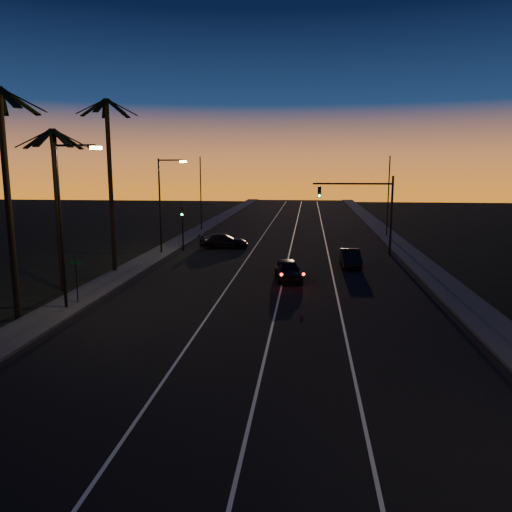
# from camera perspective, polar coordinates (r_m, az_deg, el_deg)

# --- Properties ---
(road) EXTENTS (20.00, 170.00, 0.01)m
(road) POSITION_cam_1_polar(r_m,az_deg,el_deg) (36.17, 2.44, -2.24)
(road) COLOR black
(road) RESTS_ON ground
(sidewalk_left) EXTENTS (2.40, 170.00, 0.16)m
(sidewalk_left) POSITION_cam_1_polar(r_m,az_deg,el_deg) (38.49, -14.44, -1.69)
(sidewalk_left) COLOR #393936
(sidewalk_left) RESTS_ON ground
(sidewalk_right) EXTENTS (2.40, 170.00, 0.16)m
(sidewalk_right) POSITION_cam_1_polar(r_m,az_deg,el_deg) (37.19, 19.95, -2.39)
(sidewalk_right) COLOR #393936
(sidewalk_right) RESTS_ON ground
(lane_stripe_left) EXTENTS (0.12, 160.00, 0.01)m
(lane_stripe_left) POSITION_cam_1_polar(r_m,az_deg,el_deg) (36.47, -2.27, -2.12)
(lane_stripe_left) COLOR silver
(lane_stripe_left) RESTS_ON road
(lane_stripe_mid) EXTENTS (0.12, 160.00, 0.01)m
(lane_stripe_mid) POSITION_cam_1_polar(r_m,az_deg,el_deg) (36.14, 3.23, -2.24)
(lane_stripe_mid) COLOR silver
(lane_stripe_mid) RESTS_ON road
(lane_stripe_right) EXTENTS (0.12, 160.00, 0.01)m
(lane_stripe_right) POSITION_cam_1_polar(r_m,az_deg,el_deg) (36.15, 8.79, -2.34)
(lane_stripe_right) COLOR silver
(lane_stripe_right) RESTS_ON road
(palm_near) EXTENTS (4.25, 4.16, 11.53)m
(palm_near) POSITION_cam_1_polar(r_m,az_deg,el_deg) (27.58, -26.64, 7.67)
(palm_near) COLOR black
(palm_near) RESTS_ON ground
(palm_mid) EXTENTS (4.25, 4.16, 10.03)m
(palm_mid) POSITION_cam_1_polar(r_m,az_deg,el_deg) (33.10, -21.83, 6.83)
(palm_mid) COLOR black
(palm_mid) RESTS_ON ground
(palm_far) EXTENTS (4.25, 4.16, 12.53)m
(palm_far) POSITION_cam_1_polar(r_m,az_deg,el_deg) (38.09, -16.38, 9.52)
(palm_far) COLOR black
(palm_far) RESTS_ON ground
(streetlight_left_near) EXTENTS (2.55, 0.26, 9.00)m
(streetlight_left_near) POSITION_cam_1_polar(r_m,az_deg,el_deg) (28.47, -20.97, 4.58)
(streetlight_left_near) COLOR black
(streetlight_left_near) RESTS_ON ground
(streetlight_left_far) EXTENTS (2.55, 0.26, 8.50)m
(streetlight_left_far) POSITION_cam_1_polar(r_m,az_deg,el_deg) (45.22, -10.57, 6.55)
(streetlight_left_far) COLOR black
(streetlight_left_far) RESTS_ON ground
(street_sign) EXTENTS (0.70, 0.06, 2.60)m
(street_sign) POSITION_cam_1_polar(r_m,az_deg,el_deg) (29.93, -19.84, -2.22)
(street_sign) COLOR black
(street_sign) RESTS_ON ground
(signal_mast) EXTENTS (7.10, 0.41, 7.00)m
(signal_mast) POSITION_cam_1_polar(r_m,az_deg,el_deg) (45.62, 12.34, 6.17)
(signal_mast) COLOR black
(signal_mast) RESTS_ON ground
(signal_post) EXTENTS (0.28, 0.37, 4.20)m
(signal_post) POSITION_cam_1_polar(r_m,az_deg,el_deg) (46.99, -8.41, 4.08)
(signal_post) COLOR black
(signal_post) RESTS_ON ground
(far_pole_left) EXTENTS (0.14, 0.14, 9.00)m
(far_pole_left) POSITION_cam_1_polar(r_m,az_deg,el_deg) (61.78, -6.33, 7.04)
(far_pole_left) COLOR black
(far_pole_left) RESTS_ON ground
(far_pole_right) EXTENTS (0.14, 0.14, 9.00)m
(far_pole_right) POSITION_cam_1_polar(r_m,az_deg,el_deg) (58.03, 14.88, 6.58)
(far_pole_right) COLOR black
(far_pole_right) RESTS_ON ground
(lead_car) EXTENTS (2.33, 4.86, 1.43)m
(lead_car) POSITION_cam_1_polar(r_m,az_deg,el_deg) (34.61, 3.70, -1.60)
(lead_car) COLOR black
(lead_car) RESTS_ON road
(right_car) EXTENTS (1.56, 4.19, 1.37)m
(right_car) POSITION_cam_1_polar(r_m,az_deg,el_deg) (39.91, 10.73, -0.23)
(right_car) COLOR black
(right_car) RESTS_ON road
(cross_car) EXTENTS (4.92, 2.42, 1.38)m
(cross_car) POSITION_cam_1_polar(r_m,az_deg,el_deg) (48.31, -3.73, 1.71)
(cross_car) COLOR black
(cross_car) RESTS_ON road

